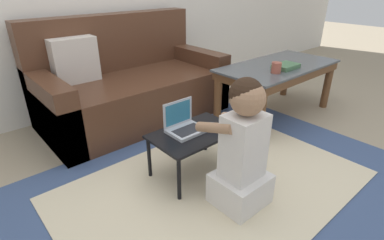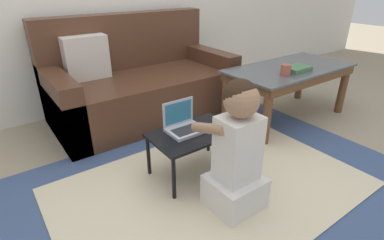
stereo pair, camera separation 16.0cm
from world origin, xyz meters
TOP-DOWN VIEW (x-y plane):
  - ground_plane at (0.00, 0.00)m, footprint 16.00×16.00m
  - area_rug at (-0.05, -0.17)m, footprint 2.57×1.74m
  - couch at (0.12, 1.11)m, footprint 1.62×0.84m
  - coffee_table at (1.16, 0.25)m, footprint 1.17×0.58m
  - laptop_desk at (-0.05, 0.03)m, footprint 0.55×0.35m
  - laptop at (-0.08, 0.09)m, footprint 0.23×0.18m
  - computer_mouse at (0.08, -0.01)m, footprint 0.06×0.11m
  - person_seated at (-0.05, -0.36)m, footprint 0.29×0.39m
  - cup_on_table at (0.92, 0.12)m, footprint 0.08×0.08m
  - book_on_table at (1.10, 0.15)m, footprint 0.23×0.15m

SIDE VIEW (x-z plane):
  - ground_plane at x=0.00m, z-range 0.00..0.00m
  - area_rug at x=-0.05m, z-range 0.00..0.01m
  - laptop_desk at x=-0.05m, z-range 0.12..0.43m
  - couch at x=0.12m, z-range -0.15..0.75m
  - computer_mouse at x=0.08m, z-range 0.31..0.34m
  - laptop at x=-0.08m, z-range 0.25..0.44m
  - person_seated at x=-0.05m, z-range -0.02..0.74m
  - coffee_table at x=1.16m, z-range 0.17..0.65m
  - book_on_table at x=1.10m, z-range 0.48..0.52m
  - cup_on_table at x=0.92m, z-range 0.48..0.57m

